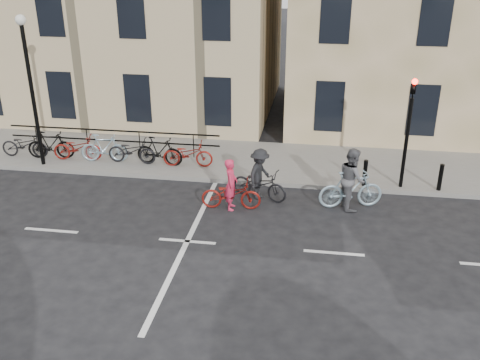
# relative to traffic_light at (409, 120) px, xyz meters

# --- Properties ---
(ground) EXTENTS (120.00, 120.00, 0.00)m
(ground) POSITION_rel_traffic_light_xyz_m (-6.20, -4.34, -2.45)
(ground) COLOR black
(ground) RESTS_ON ground
(sidewalk) EXTENTS (46.00, 4.00, 0.15)m
(sidewalk) POSITION_rel_traffic_light_xyz_m (-10.20, 1.66, -2.38)
(sidewalk) COLOR slate
(sidewalk) RESTS_ON ground
(traffic_light) EXTENTS (0.18, 0.30, 3.90)m
(traffic_light) POSITION_rel_traffic_light_xyz_m (0.00, 0.00, 0.00)
(traffic_light) COLOR black
(traffic_light) RESTS_ON sidewalk
(lamp_post) EXTENTS (0.36, 0.36, 5.28)m
(lamp_post) POSITION_rel_traffic_light_xyz_m (-12.70, 0.06, 1.04)
(lamp_post) COLOR black
(lamp_post) RESTS_ON sidewalk
(bollard_east) EXTENTS (0.14, 0.14, 0.90)m
(bollard_east) POSITION_rel_traffic_light_xyz_m (-1.20, -0.09, -1.85)
(bollard_east) COLOR black
(bollard_east) RESTS_ON sidewalk
(bollard_west) EXTENTS (0.14, 0.14, 0.90)m
(bollard_west) POSITION_rel_traffic_light_xyz_m (1.20, -0.09, -1.85)
(bollard_west) COLOR black
(bollard_west) RESTS_ON sidewalk
(parked_bikes) EXTENTS (8.30, 1.23, 1.05)m
(parked_bikes) POSITION_rel_traffic_light_xyz_m (-10.55, 0.70, -1.81)
(parked_bikes) COLOR black
(parked_bikes) RESTS_ON sidewalk
(cyclist_pink) EXTENTS (1.88, 0.78, 1.63)m
(cyclist_pink) POSITION_rel_traffic_light_xyz_m (-5.34, -2.15, -1.89)
(cyclist_pink) COLOR maroon
(cyclist_pink) RESTS_ON ground
(cyclist_grey) EXTENTS (2.08, 1.09, 1.94)m
(cyclist_grey) POSITION_rel_traffic_light_xyz_m (-1.71, -1.49, -1.67)
(cyclist_grey) COLOR #8FADBC
(cyclist_grey) RESTS_ON ground
(cyclist_dark) EXTENTS (2.00, 1.28, 1.68)m
(cyclist_dark) POSITION_rel_traffic_light_xyz_m (-4.56, -1.30, -1.79)
(cyclist_dark) COLOR black
(cyclist_dark) RESTS_ON ground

